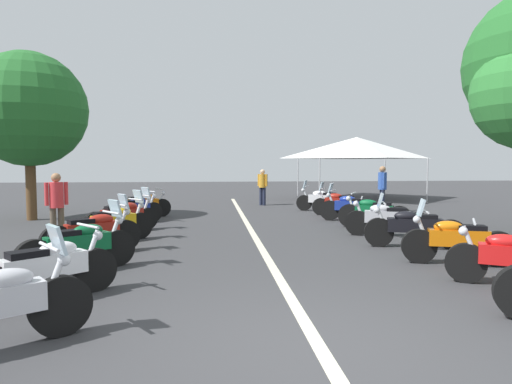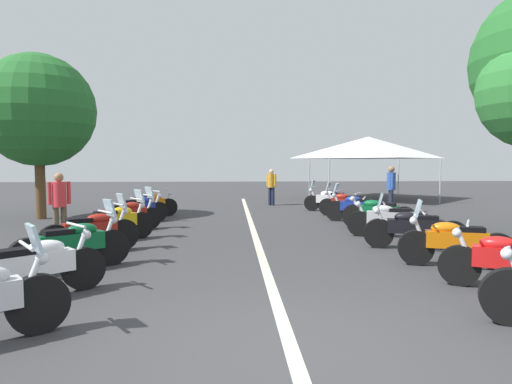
{
  "view_description": "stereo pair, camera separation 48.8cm",
  "coord_description": "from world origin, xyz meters",
  "px_view_note": "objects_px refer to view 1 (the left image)",
  "views": [
    {
      "loc": [
        -4.27,
        1.09,
        1.88
      ],
      "look_at": [
        6.63,
        0.0,
        1.16
      ],
      "focal_mm": 31.37,
      "sensor_mm": 36.0,
      "label": 1
    },
    {
      "loc": [
        -4.27,
        0.6,
        1.88
      ],
      "look_at": [
        6.63,
        0.0,
        1.16
      ],
      "focal_mm": 31.37,
      "sensor_mm": 36.0,
      "label": 2
    }
  ],
  "objects_px": {
    "bystander_0": "(263,184)",
    "bystander_1": "(382,185)",
    "motorcycle_right_row_6": "(352,207)",
    "motorcycle_left_row_6": "(133,209)",
    "motorcycle_left_row_4": "(115,222)",
    "motorcycle_right_row_5": "(373,212)",
    "motorcycle_left_row_3": "(94,232)",
    "motorcycle_right_row_2": "(456,240)",
    "motorcycle_left_row_7": "(143,205)",
    "motorcycle_left_row_1": "(46,269)",
    "motorcycle_right_row_3": "(413,227)",
    "motorcycle_right_row_8": "(323,199)",
    "bystander_2": "(57,202)",
    "motorcycle_right_row_4": "(386,219)",
    "motorcycle_left_row_2": "(80,245)",
    "roadside_tree_0": "(28,110)",
    "event_tent": "(357,148)",
    "motorcycle_left_row_5": "(124,215)",
    "motorcycle_right_row_7": "(339,203)"
  },
  "relations": [
    {
      "from": "motorcycle_right_row_3",
      "to": "bystander_1",
      "type": "relative_size",
      "value": 1.21
    },
    {
      "from": "motorcycle_right_row_4",
      "to": "motorcycle_right_row_8",
      "type": "relative_size",
      "value": 1.0
    },
    {
      "from": "bystander_0",
      "to": "motorcycle_left_row_2",
      "type": "bearing_deg",
      "value": 23.6
    },
    {
      "from": "motorcycle_right_row_3",
      "to": "bystander_2",
      "type": "height_order",
      "value": "bystander_2"
    },
    {
      "from": "motorcycle_left_row_1",
      "to": "motorcycle_left_row_6",
      "type": "relative_size",
      "value": 0.98
    },
    {
      "from": "motorcycle_left_row_4",
      "to": "motorcycle_right_row_4",
      "type": "height_order",
      "value": "motorcycle_left_row_4"
    },
    {
      "from": "motorcycle_left_row_6",
      "to": "motorcycle_right_row_3",
      "type": "xyz_separation_m",
      "value": [
        -4.62,
        -6.84,
        0.02
      ]
    },
    {
      "from": "motorcycle_right_row_6",
      "to": "motorcycle_left_row_1",
      "type": "bearing_deg",
      "value": 76.8
    },
    {
      "from": "motorcycle_right_row_7",
      "to": "event_tent",
      "type": "distance_m",
      "value": 8.06
    },
    {
      "from": "motorcycle_right_row_6",
      "to": "bystander_0",
      "type": "xyz_separation_m",
      "value": [
        5.72,
        2.23,
        0.45
      ]
    },
    {
      "from": "motorcycle_left_row_6",
      "to": "bystander_1",
      "type": "distance_m",
      "value": 9.13
    },
    {
      "from": "motorcycle_left_row_3",
      "to": "motorcycle_right_row_2",
      "type": "xyz_separation_m",
      "value": [
        -1.6,
        -6.89,
        -0.01
      ]
    },
    {
      "from": "bystander_1",
      "to": "event_tent",
      "type": "relative_size",
      "value": 0.31
    },
    {
      "from": "motorcycle_left_row_3",
      "to": "bystander_1",
      "type": "xyz_separation_m",
      "value": [
        6.94,
        -8.83,
        0.56
      ]
    },
    {
      "from": "motorcycle_right_row_5",
      "to": "motorcycle_right_row_8",
      "type": "xyz_separation_m",
      "value": [
        4.63,
        0.3,
        -0.01
      ]
    },
    {
      "from": "motorcycle_left_row_4",
      "to": "motorcycle_left_row_6",
      "type": "relative_size",
      "value": 0.98
    },
    {
      "from": "motorcycle_left_row_7",
      "to": "bystander_1",
      "type": "height_order",
      "value": "bystander_1"
    },
    {
      "from": "motorcycle_right_row_8",
      "to": "event_tent",
      "type": "relative_size",
      "value": 0.36
    },
    {
      "from": "motorcycle_left_row_1",
      "to": "bystander_0",
      "type": "relative_size",
      "value": 1.03
    },
    {
      "from": "motorcycle_right_row_6",
      "to": "roadside_tree_0",
      "type": "distance_m",
      "value": 10.92
    },
    {
      "from": "bystander_0",
      "to": "bystander_1",
      "type": "distance_m",
      "value": 5.32
    },
    {
      "from": "motorcycle_left_row_6",
      "to": "motorcycle_right_row_3",
      "type": "bearing_deg",
      "value": -72.12
    },
    {
      "from": "motorcycle_right_row_6",
      "to": "bystander_0",
      "type": "height_order",
      "value": "bystander_0"
    },
    {
      "from": "motorcycle_left_row_6",
      "to": "motorcycle_right_row_6",
      "type": "height_order",
      "value": "motorcycle_right_row_6"
    },
    {
      "from": "motorcycle_right_row_8",
      "to": "bystander_2",
      "type": "bearing_deg",
      "value": 60.04
    },
    {
      "from": "motorcycle_right_row_2",
      "to": "bystander_2",
      "type": "xyz_separation_m",
      "value": [
        3.28,
        8.17,
        0.49
      ]
    },
    {
      "from": "motorcycle_left_row_5",
      "to": "bystander_2",
      "type": "relative_size",
      "value": 1.06
    },
    {
      "from": "motorcycle_right_row_6",
      "to": "motorcycle_left_row_5",
      "type": "bearing_deg",
      "value": 40.55
    },
    {
      "from": "motorcycle_right_row_2",
      "to": "bystander_1",
      "type": "bearing_deg",
      "value": -85.37
    },
    {
      "from": "bystander_0",
      "to": "bystander_1",
      "type": "xyz_separation_m",
      "value": [
        -3.29,
        -4.18,
        0.11
      ]
    },
    {
      "from": "motorcycle_left_row_6",
      "to": "bystander_0",
      "type": "height_order",
      "value": "bystander_0"
    },
    {
      "from": "motorcycle_right_row_5",
      "to": "bystander_0",
      "type": "distance_m",
      "value": 7.66
    },
    {
      "from": "motorcycle_left_row_5",
      "to": "bystander_1",
      "type": "height_order",
      "value": "bystander_1"
    },
    {
      "from": "motorcycle_left_row_3",
      "to": "bystander_2",
      "type": "xyz_separation_m",
      "value": [
        1.67,
        1.27,
        0.48
      ]
    },
    {
      "from": "motorcycle_left_row_1",
      "to": "motorcycle_right_row_7",
      "type": "height_order",
      "value": "motorcycle_right_row_7"
    },
    {
      "from": "motorcycle_left_row_6",
      "to": "motorcycle_left_row_4",
      "type": "bearing_deg",
      "value": -125.88
    },
    {
      "from": "motorcycle_right_row_8",
      "to": "roadside_tree_0",
      "type": "xyz_separation_m",
      "value": [
        -1.67,
        10.19,
        3.14
      ]
    },
    {
      "from": "motorcycle_left_row_4",
      "to": "motorcycle_right_row_7",
      "type": "height_order",
      "value": "motorcycle_left_row_4"
    },
    {
      "from": "motorcycle_left_row_4",
      "to": "motorcycle_right_row_8",
      "type": "bearing_deg",
      "value": 4.04
    },
    {
      "from": "motorcycle_left_row_3",
      "to": "motorcycle_right_row_3",
      "type": "xyz_separation_m",
      "value": [
        0.05,
        -6.83,
        -0.0
      ]
    },
    {
      "from": "motorcycle_right_row_3",
      "to": "motorcycle_left_row_4",
      "type": "bearing_deg",
      "value": 5.06
    },
    {
      "from": "motorcycle_left_row_4",
      "to": "motorcycle_right_row_2",
      "type": "xyz_separation_m",
      "value": [
        -3.04,
        -6.77,
        -0.0
      ]
    },
    {
      "from": "motorcycle_left_row_5",
      "to": "motorcycle_right_row_5",
      "type": "xyz_separation_m",
      "value": [
        -0.04,
        -6.99,
        0.01
      ]
    },
    {
      "from": "event_tent",
      "to": "motorcycle_left_row_3",
      "type": "bearing_deg",
      "value": 143.17
    },
    {
      "from": "motorcycle_right_row_4",
      "to": "bystander_1",
      "type": "bearing_deg",
      "value": -89.26
    },
    {
      "from": "motorcycle_left_row_5",
      "to": "roadside_tree_0",
      "type": "relative_size",
      "value": 0.32
    },
    {
      "from": "motorcycle_left_row_1",
      "to": "motorcycle_left_row_3",
      "type": "height_order",
      "value": "motorcycle_left_row_3"
    },
    {
      "from": "roadside_tree_0",
      "to": "motorcycle_left_row_4",
      "type": "bearing_deg",
      "value": -141.18
    },
    {
      "from": "motorcycle_right_row_8",
      "to": "roadside_tree_0",
      "type": "bearing_deg",
      "value": 32.83
    },
    {
      "from": "motorcycle_left_row_2",
      "to": "motorcycle_left_row_6",
      "type": "bearing_deg",
      "value": 53.34
    }
  ]
}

